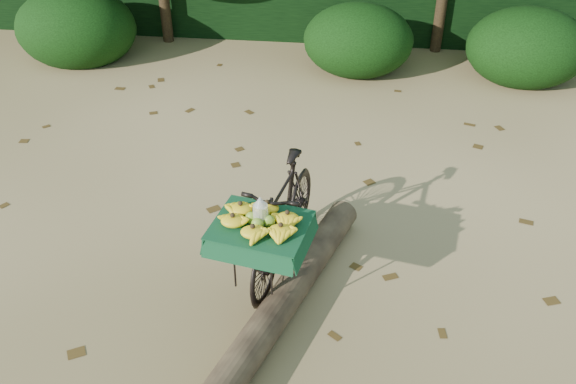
# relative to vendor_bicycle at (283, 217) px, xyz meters

# --- Properties ---
(ground) EXTENTS (80.00, 80.00, 0.00)m
(ground) POSITION_rel_vendor_bicycle_xyz_m (-0.94, 0.35, -0.55)
(ground) COLOR tan
(ground) RESTS_ON ground
(vendor_bicycle) EXTENTS (0.95, 1.88, 1.07)m
(vendor_bicycle) POSITION_rel_vendor_bicycle_xyz_m (0.00, 0.00, 0.00)
(vendor_bicycle) COLOR black
(vendor_bicycle) RESTS_ON ground
(fallen_log) EXTENTS (1.54, 3.81, 0.28)m
(fallen_log) POSITION_rel_vendor_bicycle_xyz_m (-0.09, -1.17, -0.40)
(fallen_log) COLOR brown
(fallen_log) RESTS_ON ground
(bush_clumps) EXTENTS (8.80, 1.70, 0.90)m
(bush_clumps) POSITION_rel_vendor_bicycle_xyz_m (-0.44, 4.65, -0.10)
(bush_clumps) COLOR black
(bush_clumps) RESTS_ON ground
(leaf_litter) EXTENTS (7.00, 7.30, 0.01)m
(leaf_litter) POSITION_rel_vendor_bicycle_xyz_m (-0.94, 1.00, -0.54)
(leaf_litter) COLOR #483213
(leaf_litter) RESTS_ON ground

